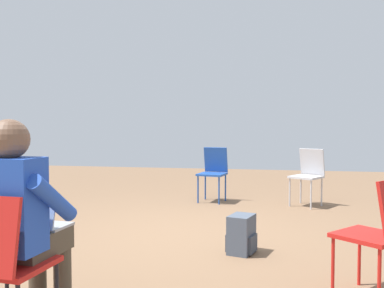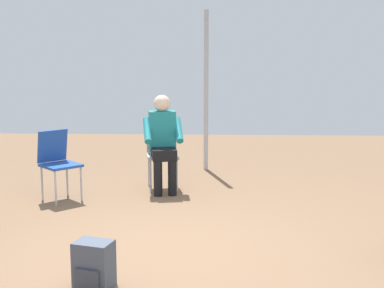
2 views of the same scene
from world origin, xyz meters
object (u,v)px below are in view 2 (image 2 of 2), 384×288
backpack_near_laptop_user (94,267)px  person_in_teal (163,138)px  chair_northwest (58,160)px  chair_north (162,151)px

backpack_near_laptop_user → person_in_teal: bearing=85.2°
chair_northwest → backpack_near_laptop_user: (0.99, -2.46, -0.34)m
backpack_near_laptop_user → chair_northwest: bearing=111.8°
chair_northwest → backpack_near_laptop_user: chair_northwest is taller
chair_north → chair_northwest: 1.37m
chair_northwest → person_in_teal: 1.34m
chair_north → person_in_teal: person_in_teal is taller
person_in_teal → backpack_near_laptop_user: bearing=74.6°
chair_north → person_in_teal: size_ratio=0.69×
chair_northwest → backpack_near_laptop_user: size_ratio=2.36×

